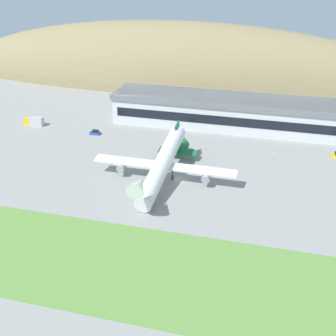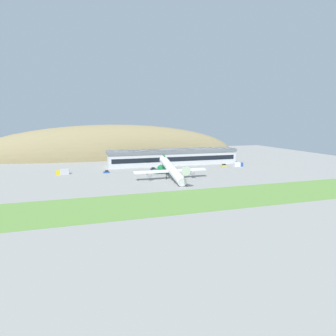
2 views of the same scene
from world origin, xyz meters
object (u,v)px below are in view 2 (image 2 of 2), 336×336
service_car_2 (153,169)px  service_car_1 (224,165)px  traffic_cone_1 (203,169)px  terminal_building (173,156)px  fuel_truck (238,164)px  box_truck (63,172)px  service_car_0 (107,172)px  cargo_airplane (171,170)px  traffic_cone_0 (171,170)px

service_car_2 → service_car_1: bearing=0.2°
traffic_cone_1 → terminal_building: bearing=117.2°
fuel_truck → box_truck: (-116.41, 4.10, 0.07)m
service_car_0 → service_car_2: 30.15m
box_truck → traffic_cone_1: 87.95m
service_car_2 → box_truck: box_truck is taller
service_car_1 → service_car_2: size_ratio=1.16×
service_car_0 → traffic_cone_1: (62.30, -4.89, -0.40)m
service_car_1 → service_car_0: bearing=-178.4°
cargo_airplane → service_car_2: size_ratio=12.53×
box_truck → service_car_1: bearing=-0.2°
cargo_airplane → traffic_cone_0: 26.71m
service_car_0 → fuel_truck: (91.09, -1.40, 0.75)m
service_car_2 → fuel_truck: (61.01, -3.44, 0.73)m
traffic_cone_0 → traffic_cone_1: same height
terminal_building → traffic_cone_1: (12.89, -25.10, -6.08)m
traffic_cone_0 → fuel_truck: bearing=2.2°
cargo_airplane → traffic_cone_0: bearing=73.6°
fuel_truck → traffic_cone_1: size_ratio=11.31×
service_car_0 → box_truck: size_ratio=0.50×
service_car_0 → box_truck: box_truck is taller
service_car_0 → traffic_cone_1: size_ratio=6.42×
terminal_building → cargo_airplane: (-16.27, -48.68, -1.01)m
service_car_1 → traffic_cone_1: size_ratio=7.46×
service_car_1 → fuel_truck: size_ratio=0.66×
service_car_2 → box_truck: 55.41m
service_car_2 → traffic_cone_0: 11.78m
terminal_building → traffic_cone_1: bearing=-62.8°
cargo_airplane → traffic_cone_1: cargo_airplane is taller
service_car_0 → traffic_cone_0: service_car_0 is taller
service_car_2 → traffic_cone_0: size_ratio=6.44×
service_car_2 → box_truck: size_ratio=0.50×
service_car_0 → service_car_1: size_ratio=0.86×
service_car_1 → fuel_truck: fuel_truck is taller
service_car_1 → terminal_building: bearing=150.8°
service_car_0 → traffic_cone_1: 62.49m
fuel_truck → box_truck: box_truck is taller
service_car_0 → box_truck: (-25.32, 2.70, 0.82)m
cargo_airplane → service_car_2: bearing=95.7°
box_truck → traffic_cone_0: bearing=-5.2°
traffic_cone_1 → service_car_0: bearing=175.5°
terminal_building → service_car_0: terminal_building is taller
cargo_airplane → service_car_1: cargo_airplane is taller
traffic_cone_1 → fuel_truck: bearing=6.9°
terminal_building → box_truck: (-74.73, -17.51, -4.86)m
terminal_building → traffic_cone_0: (-8.85, -23.53, -6.08)m
traffic_cone_0 → box_truck: bearing=174.8°
cargo_airplane → service_car_2: 31.02m
terminal_building → service_car_1: size_ratio=22.16×
terminal_building → fuel_truck: terminal_building is taller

